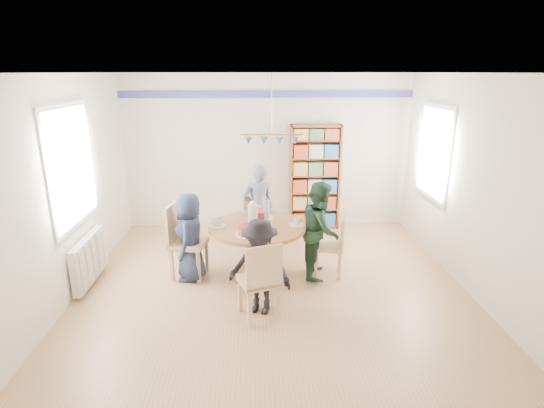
{
  "coord_description": "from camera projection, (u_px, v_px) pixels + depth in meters",
  "views": [
    {
      "loc": [
        -0.22,
        -4.91,
        2.71
      ],
      "look_at": [
        0.0,
        0.4,
        1.05
      ],
      "focal_mm": 28.0,
      "sensor_mm": 36.0,
      "label": 1
    }
  ],
  "objects": [
    {
      "name": "ground",
      "position": [
        273.0,
        290.0,
        5.5
      ],
      "size": [
        5.0,
        5.0,
        0.0
      ],
      "primitive_type": "plane",
      "color": "tan"
    },
    {
      "name": "room_shell",
      "position": [
        252.0,
        153.0,
        5.83
      ],
      "size": [
        5.0,
        5.0,
        5.0
      ],
      "color": "white",
      "rests_on": "ground"
    },
    {
      "name": "radiator",
      "position": [
        89.0,
        259.0,
        5.59
      ],
      "size": [
        0.12,
        1.0,
        0.6
      ],
      "color": "silver",
      "rests_on": "ground"
    },
    {
      "name": "dining_table",
      "position": [
        257.0,
        239.0,
        5.72
      ],
      "size": [
        1.3,
        1.3,
        0.75
      ],
      "color": "brown",
      "rests_on": "ground"
    },
    {
      "name": "chair_left",
      "position": [
        182.0,
        237.0,
        5.73
      ],
      "size": [
        0.54,
        0.54,
        1.04
      ],
      "color": "tan",
      "rests_on": "ground"
    },
    {
      "name": "chair_right",
      "position": [
        334.0,
        242.0,
        5.8
      ],
      "size": [
        0.46,
        0.46,
        0.88
      ],
      "color": "tan",
      "rests_on": "ground"
    },
    {
      "name": "chair_far",
      "position": [
        257.0,
        218.0,
        6.67
      ],
      "size": [
        0.5,
        0.5,
        0.93
      ],
      "color": "tan",
      "rests_on": "ground"
    },
    {
      "name": "chair_near",
      "position": [
        261.0,
        278.0,
        4.71
      ],
      "size": [
        0.53,
        0.53,
        0.95
      ],
      "color": "tan",
      "rests_on": "ground"
    },
    {
      "name": "person_left",
      "position": [
        190.0,
        237.0,
        5.65
      ],
      "size": [
        0.43,
        0.62,
        1.21
      ],
      "primitive_type": "imported",
      "rotation": [
        0.0,
        0.0,
        -1.64
      ],
      "color": "#1A213B",
      "rests_on": "ground"
    },
    {
      "name": "person_right",
      "position": [
        320.0,
        230.0,
        5.74
      ],
      "size": [
        0.62,
        0.73,
        1.33
      ],
      "primitive_type": "imported",
      "rotation": [
        0.0,
        0.0,
        1.38
      ],
      "color": "#172F1E",
      "rests_on": "ground"
    },
    {
      "name": "person_far",
      "position": [
        258.0,
        209.0,
        6.53
      ],
      "size": [
        0.58,
        0.46,
        1.4
      ],
      "primitive_type": "imported",
      "rotation": [
        0.0,
        0.0,
        3.41
      ],
      "color": "gray",
      "rests_on": "ground"
    },
    {
      "name": "person_near",
      "position": [
        260.0,
        267.0,
        4.84
      ],
      "size": [
        0.85,
        0.66,
        1.15
      ],
      "primitive_type": "imported",
      "rotation": [
        0.0,
        0.0,
        -0.35
      ],
      "color": "black",
      "rests_on": "ground"
    },
    {
      "name": "bookshelf",
      "position": [
        315.0,
        178.0,
        7.49
      ],
      "size": [
        0.88,
        0.26,
        1.85
      ],
      "color": "brown",
      "rests_on": "ground"
    },
    {
      "name": "tableware",
      "position": [
        255.0,
        219.0,
        5.66
      ],
      "size": [
        1.29,
        1.29,
        0.34
      ],
      "color": "white",
      "rests_on": "dining_table"
    }
  ]
}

